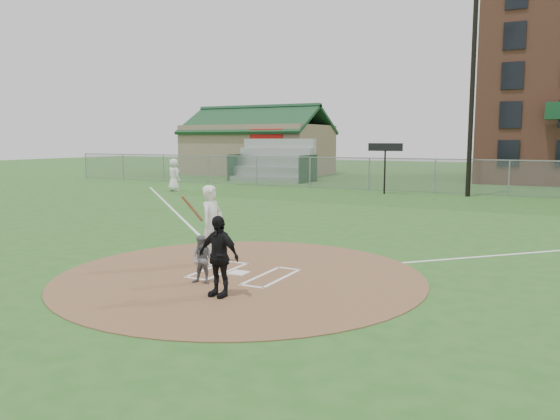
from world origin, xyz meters
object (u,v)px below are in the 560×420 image
at_px(umpire, 218,256).
at_px(batter_at_plate, 212,225).
at_px(home_plate, 239,273).
at_px(ondeck_player, 174,175).
at_px(catcher, 203,260).

xyz_separation_m(umpire, batter_at_plate, (-1.70, 2.29, 0.18)).
relative_size(home_plate, batter_at_plate, 0.21).
bearing_deg(home_plate, ondeck_player, 131.82).
relative_size(catcher, batter_at_plate, 0.53).
bearing_deg(catcher, umpire, -46.83).
bearing_deg(ondeck_player, umpire, 148.88).
distance_m(umpire, batter_at_plate, 2.85).
bearing_deg(ondeck_player, batter_at_plate, 149.38).
relative_size(catcher, umpire, 0.65).
xyz_separation_m(umpire, ondeck_player, (-14.94, 17.77, 0.16)).
height_order(home_plate, catcher, catcher).
distance_m(catcher, ondeck_player, 22.20).
bearing_deg(umpire, home_plate, 114.70).
bearing_deg(ondeck_player, catcher, 148.30).
relative_size(home_plate, catcher, 0.39).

